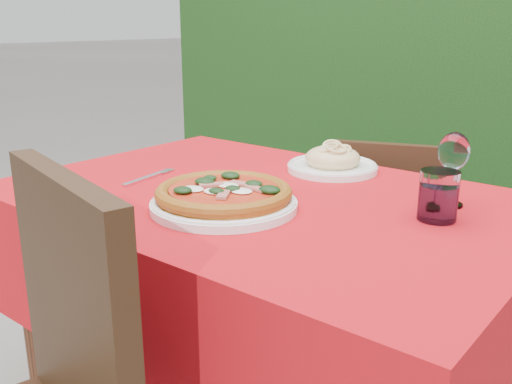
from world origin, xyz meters
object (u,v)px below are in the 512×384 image
Objects in this scene: water_glass at (438,198)px; fork at (144,179)px; chair_far at (390,239)px; pasta_plate at (332,162)px; pizza_plate at (224,197)px; wine_glass at (454,155)px.

water_glass is 0.75m from fork.
pasta_plate is at bearing 62.78° from chair_far.
pasta_plate is (-0.04, -0.32, 0.32)m from chair_far.
pizza_plate is at bearing 65.93° from chair_far.
pasta_plate is 1.48× the size of wine_glass.
fork is at bearing -166.02° from water_glass.
water_glass is 0.63× the size of wine_glass.
water_glass reaches higher than chair_far.
pasta_plate is at bearing 40.34° from fork.
water_glass is (0.35, -0.54, 0.34)m from chair_far.
pasta_plate is 1.20× the size of fork.
fork is (-0.71, -0.29, -0.12)m from wine_glass.
pasta_plate is 2.35× the size of water_glass.
chair_far is 0.46m from pasta_plate.
pizza_plate is 0.52m from wine_glass.
fork is at bearing -130.55° from pasta_plate.
pizza_plate is at bearing -150.29° from water_glass.
pasta_plate reaches higher than fork.
chair_far is 4.69× the size of wine_glass.
wine_glass reaches higher than fork.
pizza_plate is 0.46m from water_glass.
pasta_plate is 0.52m from fork.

